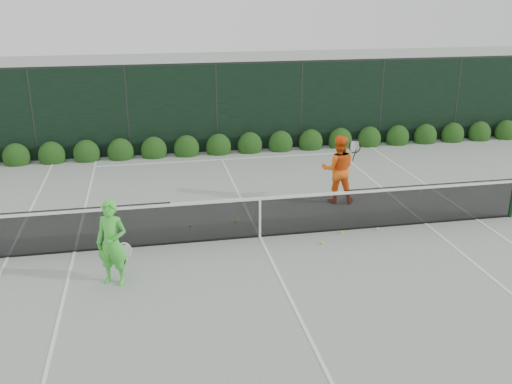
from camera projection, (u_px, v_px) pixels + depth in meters
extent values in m
plane|color=gray|center=(260.00, 237.00, 13.12)|extent=(80.00, 80.00, 0.00)
cube|color=black|center=(68.00, 231.00, 12.19)|extent=(4.40, 0.01, 1.02)
cube|color=black|center=(260.00, 218.00, 12.96)|extent=(4.00, 0.01, 0.96)
cube|color=black|center=(431.00, 204.00, 13.72)|extent=(4.40, 0.01, 1.02)
cube|color=white|center=(260.00, 199.00, 12.80)|extent=(12.80, 0.03, 0.07)
cube|color=black|center=(260.00, 236.00, 13.12)|extent=(12.80, 0.02, 0.04)
cube|color=white|center=(260.00, 219.00, 12.97)|extent=(0.05, 0.03, 0.91)
imported|color=#48D73F|center=(112.00, 243.00, 10.81)|extent=(0.73, 0.62, 1.70)
torus|color=white|center=(124.00, 251.00, 11.03)|extent=(0.30, 0.08, 0.30)
cylinder|color=black|center=(125.00, 263.00, 11.11)|extent=(0.10, 0.03, 0.30)
imported|color=orange|center=(338.00, 169.00, 15.00)|extent=(1.02, 0.87, 1.82)
torus|color=black|center=(355.00, 146.00, 14.65)|extent=(0.30, 0.11, 0.30)
cylinder|color=black|center=(354.00, 155.00, 14.73)|extent=(0.10, 0.03, 0.30)
cube|color=white|center=(8.00, 257.00, 12.12)|extent=(0.06, 23.77, 0.01)
cube|color=white|center=(476.00, 219.00, 14.12)|extent=(0.06, 23.77, 0.01)
cube|color=white|center=(74.00, 252.00, 12.37)|extent=(0.06, 23.77, 0.01)
cube|color=white|center=(425.00, 223.00, 13.87)|extent=(0.06, 23.77, 0.01)
cube|color=white|center=(204.00, 123.00, 24.10)|extent=(11.03, 0.06, 0.01)
cube|color=white|center=(222.00, 159.00, 19.03)|extent=(8.23, 0.06, 0.01)
cube|color=white|center=(260.00, 237.00, 13.12)|extent=(0.06, 12.80, 0.01)
cube|color=black|center=(216.00, 109.00, 19.54)|extent=(32.00, 0.06, 3.00)
cube|color=#262826|center=(215.00, 63.00, 19.02)|extent=(32.00, 0.06, 0.06)
cylinder|color=#262826|center=(33.00, 116.00, 18.45)|extent=(0.08, 0.08, 3.00)
cylinder|color=#262826|center=(127.00, 112.00, 19.00)|extent=(0.08, 0.08, 3.00)
cylinder|color=#262826|center=(216.00, 109.00, 19.54)|extent=(0.08, 0.08, 3.00)
cylinder|color=#262826|center=(301.00, 105.00, 20.09)|extent=(0.08, 0.08, 3.00)
cylinder|color=#262826|center=(381.00, 102.00, 20.63)|extent=(0.08, 0.08, 3.00)
cylinder|color=#262826|center=(457.00, 99.00, 21.18)|extent=(0.08, 0.08, 3.00)
ellipsoid|color=#11350E|center=(16.00, 157.00, 18.45)|extent=(0.86, 0.65, 0.94)
ellipsoid|color=#11350E|center=(52.00, 156.00, 18.65)|extent=(0.86, 0.65, 0.94)
ellipsoid|color=#11350E|center=(87.00, 154.00, 18.85)|extent=(0.86, 0.65, 0.94)
ellipsoid|color=#11350E|center=(121.00, 152.00, 19.05)|extent=(0.86, 0.65, 0.94)
ellipsoid|color=#11350E|center=(154.00, 150.00, 19.25)|extent=(0.86, 0.65, 0.94)
ellipsoid|color=#11350E|center=(187.00, 149.00, 19.45)|extent=(0.86, 0.65, 0.94)
ellipsoid|color=#11350E|center=(219.00, 147.00, 19.65)|extent=(0.86, 0.65, 0.94)
ellipsoid|color=#11350E|center=(250.00, 145.00, 19.85)|extent=(0.86, 0.65, 0.94)
ellipsoid|color=#11350E|center=(281.00, 144.00, 20.05)|extent=(0.86, 0.65, 0.94)
ellipsoid|color=#11350E|center=(311.00, 142.00, 20.25)|extent=(0.86, 0.65, 0.94)
ellipsoid|color=#11350E|center=(340.00, 141.00, 20.45)|extent=(0.86, 0.65, 0.94)
ellipsoid|color=#11350E|center=(369.00, 139.00, 20.65)|extent=(0.86, 0.65, 0.94)
ellipsoid|color=#11350E|center=(397.00, 138.00, 20.85)|extent=(0.86, 0.65, 0.94)
ellipsoid|color=#11350E|center=(425.00, 136.00, 21.05)|extent=(0.86, 0.65, 0.94)
ellipsoid|color=#11350E|center=(453.00, 135.00, 21.25)|extent=(0.86, 0.65, 0.94)
ellipsoid|color=#11350E|center=(479.00, 134.00, 21.45)|extent=(0.86, 0.65, 0.94)
ellipsoid|color=#11350E|center=(506.00, 132.00, 21.65)|extent=(0.86, 0.65, 0.94)
sphere|color=#D9EE35|center=(377.00, 229.00, 13.49)|extent=(0.07, 0.07, 0.07)
sphere|color=#D9EE35|center=(342.00, 232.00, 13.31)|extent=(0.07, 0.07, 0.07)
sphere|color=#D9EE35|center=(322.00, 243.00, 12.75)|extent=(0.07, 0.07, 0.07)
sphere|color=#D9EE35|center=(190.00, 226.00, 13.65)|extent=(0.07, 0.07, 0.07)
sphere|color=#D9EE35|center=(236.00, 221.00, 13.94)|extent=(0.07, 0.07, 0.07)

